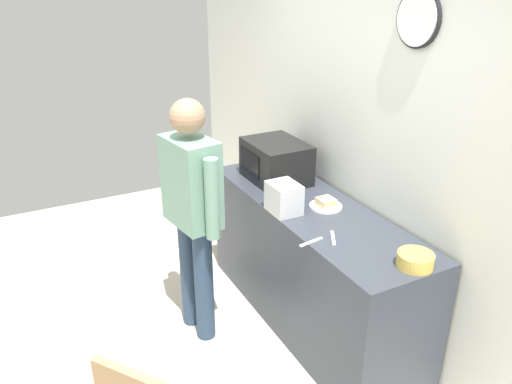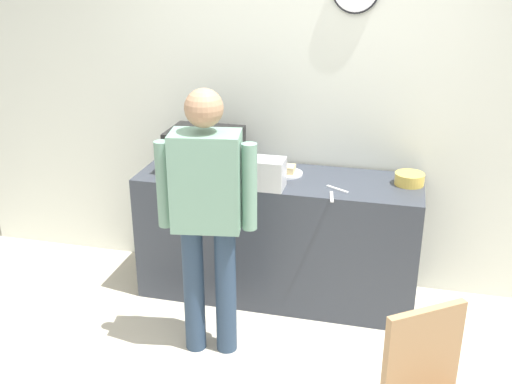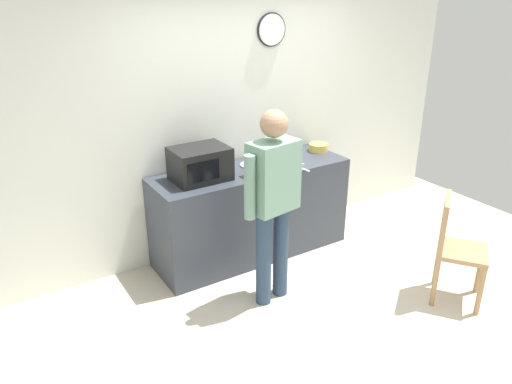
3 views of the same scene
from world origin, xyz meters
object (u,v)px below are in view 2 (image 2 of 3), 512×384
object	(u,v)px
salad_bowl	(409,179)
person_standing	(207,207)
microwave	(205,150)
sandwich_plate	(287,171)
fork_utensil	(337,189)
toaster	(268,174)
spoon_utensil	(332,197)

from	to	relation	value
salad_bowl	person_standing	size ratio (longest dim) A/B	0.12
microwave	salad_bowl	bearing A→B (deg)	2.65
sandwich_plate	fork_utensil	distance (m)	0.43
sandwich_plate	salad_bowl	distance (m)	0.84
toaster	spoon_utensil	size ratio (longest dim) A/B	1.29
sandwich_plate	salad_bowl	world-z (taller)	salad_bowl
toaster	person_standing	distance (m)	0.60
person_standing	salad_bowl	bearing A→B (deg)	36.15
toaster	salad_bowl	bearing A→B (deg)	17.75
toaster	microwave	bearing A→B (deg)	156.12
salad_bowl	spoon_utensil	world-z (taller)	salad_bowl
fork_utensil	person_standing	xyz separation A→B (m)	(-0.69, -0.63, 0.06)
spoon_utensil	toaster	bearing A→B (deg)	171.67
microwave	fork_utensil	xyz separation A→B (m)	(0.96, -0.15, -0.15)
fork_utensil	sandwich_plate	bearing A→B (deg)	151.47
microwave	sandwich_plate	bearing A→B (deg)	5.91
toaster	person_standing	size ratio (longest dim) A/B	0.13
salad_bowl	toaster	distance (m)	0.96
microwave	person_standing	bearing A→B (deg)	-70.79
microwave	toaster	world-z (taller)	microwave
spoon_utensil	person_standing	world-z (taller)	person_standing
salad_bowl	fork_utensil	size ratio (longest dim) A/B	1.16
sandwich_plate	person_standing	bearing A→B (deg)	-110.49
spoon_utensil	sandwich_plate	bearing A→B (deg)	135.99
person_standing	toaster	bearing A→B (deg)	66.41
fork_utensil	salad_bowl	bearing A→B (deg)	24.91
microwave	sandwich_plate	world-z (taller)	microwave
sandwich_plate	person_standing	size ratio (longest dim) A/B	0.13
salad_bowl	person_standing	world-z (taller)	person_standing
fork_utensil	toaster	bearing A→B (deg)	-170.12
salad_bowl	spoon_utensil	size ratio (longest dim) A/B	1.16
fork_utensil	spoon_utensil	xyz separation A→B (m)	(-0.02, -0.14, 0.00)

